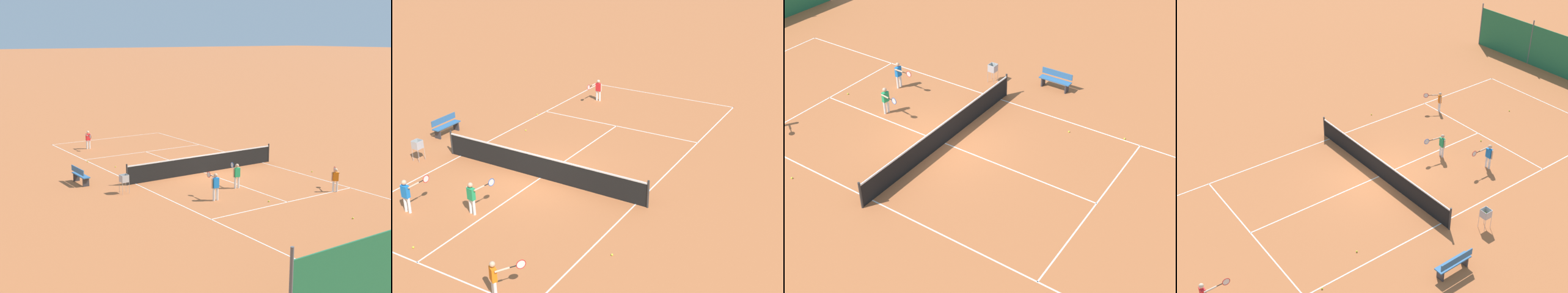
{
  "view_description": "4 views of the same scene",
  "coord_description": "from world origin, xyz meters",
  "views": [
    {
      "loc": [
        16.1,
        23.08,
        7.12
      ],
      "look_at": [
        0.05,
        -0.72,
        1.3
      ],
      "focal_mm": 50.0,
      "sensor_mm": 36.0,
      "label": 1
    },
    {
      "loc": [
        -11.1,
        15.41,
        9.6
      ],
      "look_at": [
        -1.14,
        -1.71,
        0.94
      ],
      "focal_mm": 50.0,
      "sensor_mm": 36.0,
      "label": 2
    },
    {
      "loc": [
        -13.71,
        -10.89,
        12.09
      ],
      "look_at": [
        -0.42,
        -1.95,
        0.86
      ],
      "focal_mm": 50.0,
      "sensor_mm": 36.0,
      "label": 3
    },
    {
      "loc": [
        15.92,
        -12.36,
        14.27
      ],
      "look_at": [
        -1.24,
        0.55,
        0.77
      ],
      "focal_mm": 50.0,
      "sensor_mm": 36.0,
      "label": 4
    }
  ],
  "objects": [
    {
      "name": "courtside_bench",
      "position": [
        6.34,
        -1.52,
        0.45
      ],
      "size": [
        0.36,
        1.5,
        0.84
      ],
      "color": "#336699",
      "rests_on": "ground"
    },
    {
      "name": "player_far_baseline",
      "position": [
        0.44,
        3.36,
        0.7
      ],
      "size": [
        0.51,
        0.98,
        1.2
      ],
      "color": "white",
      "rests_on": "ground"
    },
    {
      "name": "ball_hopper",
      "position": [
        5.3,
        1.19,
        0.65
      ],
      "size": [
        0.36,
        0.36,
        0.89
      ],
      "color": "#B7B7BC",
      "rests_on": "ground"
    },
    {
      "name": "player_far_service",
      "position": [
        2.62,
        -9.24,
        0.69
      ],
      "size": [
        0.4,
        0.99,
        1.18
      ],
      "color": "white",
      "rests_on": "ground"
    },
    {
      "name": "ground_plane",
      "position": [
        0.0,
        0.0,
        0.0
      ],
      "size": [
        600.0,
        600.0,
        0.0
      ],
      "primitive_type": "plane",
      "color": "#BC6638"
    },
    {
      "name": "player_near_service",
      "position": [
        2.45,
        4.39,
        0.72
      ],
      "size": [
        0.43,
        1.02,
        1.24
      ],
      "color": "white",
      "rests_on": "ground"
    },
    {
      "name": "tennis_ball_mid_court",
      "position": [
        4.19,
        -5.73,
        0.03
      ],
      "size": [
        0.07,
        0.07,
        0.07
      ],
      "primitive_type": "sphere",
      "color": "#CCE033",
      "rests_on": "ground"
    },
    {
      "name": "tennis_ball_far_corner",
      "position": [
        3.4,
        -3.69,
        0.03
      ],
      "size": [
        0.07,
        0.07,
        0.07
      ],
      "primitive_type": "sphere",
      "color": "#CCE033",
      "rests_on": "ground"
    },
    {
      "name": "player_near_baseline",
      "position": [
        -3.01,
        6.4,
        0.66
      ],
      "size": [
        0.78,
        0.8,
        1.13
      ],
      "color": "white",
      "rests_on": "ground"
    },
    {
      "name": "tennis_ball_near_corner",
      "position": [
        -4.83,
        3.18,
        0.03
      ],
      "size": [
        0.07,
        0.07,
        0.07
      ],
      "primitive_type": "sphere",
      "color": "#CCE033",
      "rests_on": "ground"
    },
    {
      "name": "court_line_markings",
      "position": [
        0.0,
        0.0,
        0.0
      ],
      "size": [
        8.25,
        23.85,
        0.01
      ],
      "color": "white",
      "rests_on": "ground"
    },
    {
      "name": "tennis_ball_by_net_right",
      "position": [
        0.65,
        5.92,
        0.03
      ],
      "size": [
        0.07,
        0.07,
        0.07
      ],
      "primitive_type": "sphere",
      "color": "#CCE033",
      "rests_on": "ground"
    },
    {
      "name": "tennis_net",
      "position": [
        0.0,
        0.0,
        0.5
      ],
      "size": [
        9.18,
        0.08,
        1.06
      ],
      "color": "#2D2D2D",
      "rests_on": "ground"
    }
  ]
}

